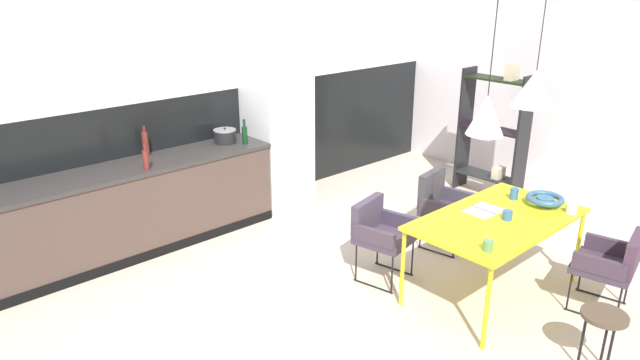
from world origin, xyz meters
The scene contains 24 objects.
ground_plane centered at (0.00, 0.00, 0.00)m, with size 9.62×9.62×0.00m, color beige.
back_wall_splashback_dark centered at (0.00, 2.83, 0.73)m, with size 7.40×0.12×1.46m, color black.
back_wall_panel_upper centered at (0.00, 2.83, 2.19)m, with size 7.40×0.12×1.46m, color silver.
side_wall_right centered at (3.64, 0.00, 1.46)m, with size 0.12×5.77×2.92m, color silver.
kitchen_counter centered at (-1.63, 2.47, 0.46)m, with size 3.87×0.63×0.92m.
refrigerator_column centered at (0.64, 2.47, 0.94)m, with size 0.67×0.60×1.89m, color silver.
dining_table centered at (0.76, -0.47, 0.70)m, with size 1.58×0.90×0.74m.
armchair_facing_counter centered at (0.22, 0.41, 0.50)m, with size 0.57×0.56×0.76m.
armchair_head_of_table centered at (1.25, -1.29, 0.48)m, with size 0.56×0.55×0.74m.
armchair_corner_seat centered at (1.21, 0.44, 0.50)m, with size 0.56×0.55×0.80m.
fruit_bowl centered at (1.31, -0.60, 0.80)m, with size 0.33×0.33×0.09m.
open_book centered at (0.78, -0.31, 0.75)m, with size 0.31×0.24×0.02m.
mug_tall_blue centered at (1.24, -0.34, 0.80)m, with size 0.12×0.07×0.11m.
mug_dark_espresso centered at (0.78, -0.55, 0.79)m, with size 0.12×0.08×0.08m.
mug_glass_clear centered at (0.15, -0.75, 0.79)m, with size 0.12×0.08×0.09m.
mug_wide_latte centered at (1.32, -0.85, 0.79)m, with size 0.13×0.09×0.09m.
cooking_pot centered at (-0.06, 2.53, 0.99)m, with size 0.25×0.25×0.18m.
bottle_wine_green centered at (-0.94, 2.68, 1.05)m, with size 0.06×0.06×0.32m.
bottle_vinegar_dark centered at (0.09, 2.35, 1.03)m, with size 0.06×0.06×0.28m.
bottle_spice_small centered at (-1.14, 2.25, 1.02)m, with size 0.06×0.06×0.26m.
side_stool centered at (0.41, -1.57, 0.42)m, with size 0.32×0.32×0.47m.
open_shelf_unit centered at (2.85, 0.89, 0.87)m, with size 0.30×0.86×1.72m.
pendant_lamp_over_table_near centered at (0.44, -0.44, 1.69)m, with size 0.29×0.29×1.33m.
pendant_lamp_over_table_far centered at (1.08, -0.48, 1.82)m, with size 0.36×0.36×1.20m.
Camera 1 is at (-3.33, -2.74, 2.72)m, focal length 31.46 mm.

